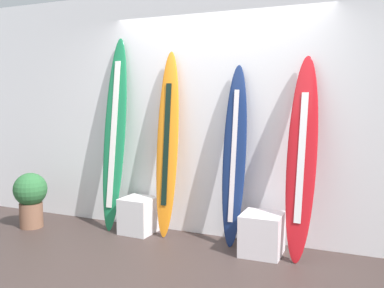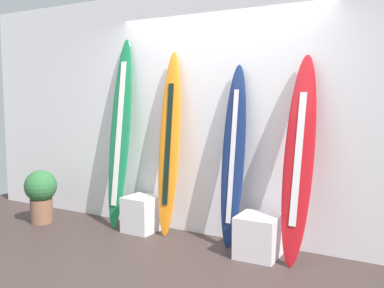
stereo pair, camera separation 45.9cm
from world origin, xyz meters
TOP-DOWN VIEW (x-y plane):
  - ground at (0.00, 0.00)m, footprint 8.00×8.00m
  - wall_back at (0.00, 1.30)m, footprint 7.20×0.20m
  - surfboard_emerald at (-1.21, 0.99)m, footprint 0.30×0.37m
  - surfboard_sunset at (-0.51, 1.01)m, footprint 0.27×0.32m
  - surfboard_navy at (0.28, 1.01)m, footprint 0.26×0.31m
  - surfboard_crimson at (0.99, 0.92)m, footprint 0.29×0.49m
  - display_block_left at (0.63, 0.84)m, footprint 0.41×0.41m
  - display_block_center at (-0.86, 0.94)m, footprint 0.37×0.37m
  - potted_plant at (-2.17, 0.60)m, footprint 0.40×0.40m

SIDE VIEW (x-z plane):
  - ground at x=0.00m, z-range -0.04..0.00m
  - display_block_center at x=-0.86m, z-range 0.00..0.41m
  - display_block_left at x=0.63m, z-range 0.00..0.42m
  - potted_plant at x=-2.17m, z-range 0.05..0.72m
  - surfboard_navy at x=0.28m, z-range -0.02..1.91m
  - surfboard_crimson at x=0.99m, z-range -0.01..1.98m
  - surfboard_sunset at x=-0.51m, z-range -0.01..2.08m
  - surfboard_emerald at x=-1.21m, z-range -0.01..2.27m
  - wall_back at x=0.00m, z-range 0.00..2.80m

